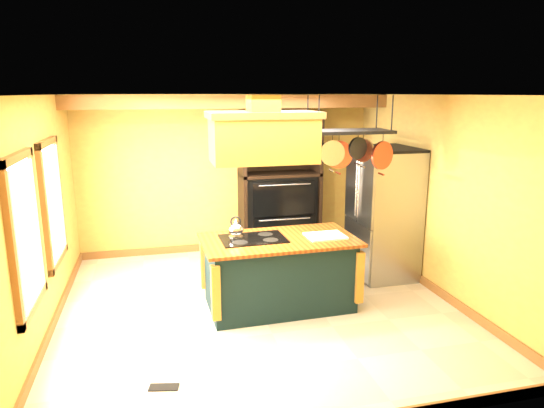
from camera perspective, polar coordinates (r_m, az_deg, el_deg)
name	(u,v)px	position (r m, az deg, el deg)	size (l,w,h in m)	color
floor	(259,307)	(6.46, -1.58, -12.01)	(5.00, 5.00, 0.00)	beige
ceiling	(257,95)	(5.85, -1.75, 12.71)	(5.00, 5.00, 0.00)	white
wall_back	(227,174)	(8.43, -5.28, 3.52)	(5.00, 0.02, 2.70)	#B89A43
wall_front	(329,280)	(3.71, 6.66, -8.87)	(5.00, 0.02, 2.70)	#B89A43
wall_left	(40,218)	(6.02, -25.62, -1.55)	(0.02, 5.00, 2.70)	#B89A43
wall_right	(437,196)	(6.97, 18.86, 0.88)	(0.02, 5.00, 2.70)	#B89A43
ceiling_beam	(234,102)	(7.52, -4.54, 11.90)	(5.00, 0.15, 0.20)	brown
window_near	(26,234)	(5.24, -26.98, -3.13)	(0.06, 1.06, 1.56)	brown
window_far	(53,202)	(6.57, -24.36, 0.16)	(0.06, 1.06, 1.56)	brown
kitchen_island	(279,272)	(6.32, 0.79, -7.97)	(1.98, 1.14, 1.11)	black
range_hood	(263,135)	(5.87, -1.04, 8.14)	(1.32, 0.75, 0.80)	#AC7E2B
pot_rack	(349,141)	(6.22, 9.10, 7.28)	(1.16, 0.53, 0.93)	black
refrigerator	(383,215)	(7.45, 12.92, -1.30)	(0.83, 0.98, 1.91)	#93979B
hutch	(279,199)	(8.42, 0.83, 0.63)	(1.37, 0.62, 2.42)	black
floor_register	(164,387)	(5.01, -12.60, -20.29)	(0.28, 0.12, 0.01)	black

